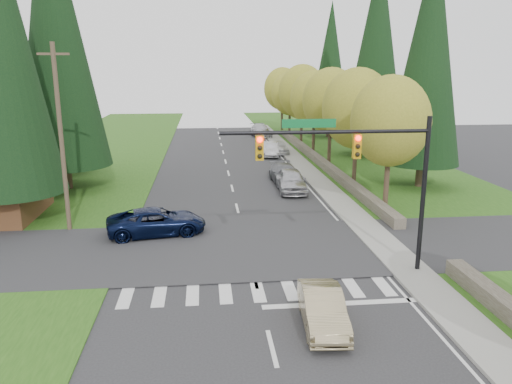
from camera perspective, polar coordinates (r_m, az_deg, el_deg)
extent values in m
plane|color=#28282B|center=(17.56, 1.39, -15.72)|extent=(120.00, 120.00, 0.00)
cube|color=#254F15|center=(39.16, 16.70, 0.59)|extent=(14.00, 110.00, 0.06)
cube|color=#254F15|center=(37.82, -22.72, -0.38)|extent=(14.00, 110.00, 0.06)
cube|color=#28282B|center=(24.79, -0.99, -6.57)|extent=(120.00, 8.00, 0.10)
cube|color=gray|center=(39.14, 7.31, 1.11)|extent=(1.80, 80.00, 0.13)
cube|color=gray|center=(38.96, 6.09, 1.09)|extent=(0.20, 80.00, 0.13)
cube|color=#4C4438|center=(47.10, 7.13, 3.65)|extent=(0.70, 40.00, 0.70)
cylinder|color=black|center=(22.31, 18.56, -0.50)|extent=(0.20, 0.20, 6.80)
cylinder|color=black|center=(20.38, 8.02, 6.80)|extent=(8.60, 0.16, 0.16)
cube|color=#0C662D|center=(20.23, 6.08, 7.80)|extent=(2.20, 0.04, 0.35)
cube|color=#BF8C0C|center=(20.81, 11.46, 5.14)|extent=(0.32, 0.24, 1.00)
sphere|color=#FF0C05|center=(20.63, 11.62, 6.04)|extent=(0.22, 0.22, 0.22)
cube|color=#BF8C0C|center=(19.99, 0.40, 5.06)|extent=(0.32, 0.24, 1.00)
sphere|color=#FF0C05|center=(19.80, 0.45, 6.00)|extent=(0.22, 0.22, 0.22)
cylinder|color=#473828|center=(28.39, -21.36, 5.53)|extent=(0.24, 0.24, 10.00)
cube|color=#473828|center=(28.15, -22.17, 14.41)|extent=(1.60, 0.10, 0.12)
cylinder|color=#38281C|center=(31.84, 14.75, 2.06)|extent=(0.32, 0.32, 4.76)
ellipsoid|color=olive|center=(31.36, 15.12, 7.84)|extent=(4.80, 4.80, 5.52)
cylinder|color=#38281C|center=(38.36, 11.26, 4.35)|extent=(0.32, 0.32, 4.93)
ellipsoid|color=olive|center=(37.96, 11.50, 9.33)|extent=(5.20, 5.20, 5.98)
cylinder|color=#38281C|center=(44.96, 8.41, 5.92)|extent=(0.32, 0.32, 5.04)
ellipsoid|color=olive|center=(44.62, 8.57, 10.27)|extent=(5.00, 5.00, 5.75)
cylinder|color=#38281C|center=(51.74, 6.61, 6.90)|extent=(0.32, 0.32, 4.82)
ellipsoid|color=olive|center=(51.45, 6.71, 10.51)|extent=(5.00, 5.00, 5.75)
cylinder|color=#38281C|center=(58.55, 5.23, 7.91)|extent=(0.32, 0.32, 5.15)
ellipsoid|color=olive|center=(58.29, 5.30, 11.33)|extent=(5.40, 5.40, 6.21)
cylinder|color=#38281C|center=(65.39, 3.86, 8.37)|extent=(0.32, 0.32, 4.70)
ellipsoid|color=olive|center=(65.16, 3.91, 11.16)|extent=(4.80, 4.80, 5.52)
cylinder|color=#38281C|center=(72.27, 2.99, 9.02)|extent=(0.32, 0.32, 4.98)
ellipsoid|color=olive|center=(72.06, 3.03, 11.70)|extent=(5.20, 5.20, 5.98)
cylinder|color=#38281C|center=(32.07, -25.85, -1.34)|extent=(0.50, 0.50, 2.00)
cylinder|color=#38281C|center=(39.21, -20.64, 1.74)|extent=(0.50, 0.50, 2.00)
cone|color=black|center=(38.54, -22.01, 16.88)|extent=(6.46, 6.46, 19.00)
cylinder|color=#38281C|center=(45.42, -21.24, 3.26)|extent=(0.50, 0.50, 2.00)
cone|color=black|center=(44.79, -22.32, 15.02)|extent=(5.78, 5.78, 17.00)
cylinder|color=#38281C|center=(39.36, 18.14, 1.99)|extent=(0.50, 0.50, 2.00)
cone|color=black|center=(38.61, 19.16, 14.87)|extent=(5.44, 5.44, 16.00)
cylinder|color=#38281C|center=(52.55, 13.01, 5.19)|extent=(0.50, 0.50, 2.00)
cone|color=black|center=(52.03, 13.62, 15.91)|extent=(6.12, 6.12, 18.00)
cylinder|color=#38281C|center=(65.57, 8.24, 7.09)|extent=(0.50, 0.50, 2.00)
cone|color=black|center=(65.12, 8.51, 14.35)|extent=(5.10, 5.10, 15.00)
imported|color=tan|center=(17.80, 7.63, -13.06)|extent=(1.66, 4.00, 1.29)
imported|color=black|center=(27.21, -11.27, -3.34)|extent=(5.53, 3.24, 1.45)
imported|color=#B1B1B6|center=(36.11, 4.05, 1.33)|extent=(2.10, 4.87, 1.64)
imported|color=slate|center=(38.80, 3.34, 2.07)|extent=(2.16, 4.97, 1.42)
imported|color=#BCBBC1|center=(50.72, 1.71, 4.90)|extent=(1.99, 4.42, 1.41)
imported|color=silver|center=(52.30, 2.45, 5.19)|extent=(2.27, 4.44, 1.45)
imported|color=silver|center=(65.41, 0.55, 7.02)|extent=(2.73, 5.58, 1.56)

